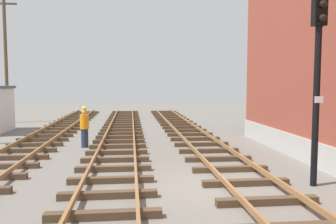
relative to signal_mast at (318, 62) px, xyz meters
The scene contains 6 objects.
ground_plane 4.57m from the signal_mast, behind, with size 80.00×80.00×0.00m, color slate.
track_near_building 3.87m from the signal_mast, behind, with size 2.50×51.15×0.32m.
track_centre 6.64m from the signal_mast, behind, with size 2.50×51.15×0.32m.
signal_mast is the anchor object (origin of this frame).
utility_pole_far 22.47m from the signal_mast, 129.27° to the left, with size 1.80×0.24×9.03m.
track_worker_foreground 10.20m from the signal_mast, 137.13° to the left, with size 0.40×0.40×1.87m.
Camera 1 is at (-2.17, -9.25, 2.89)m, focal length 36.75 mm.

